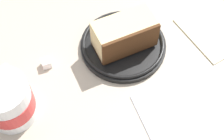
{
  "coord_description": "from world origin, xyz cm",
  "views": [
    {
      "loc": [
        15.78,
        31.34,
        57.28
      ],
      "look_at": [
        -0.72,
        2.66,
        3.0
      ],
      "focal_mm": 53.91,
      "sensor_mm": 36.0,
      "label": 1
    }
  ],
  "objects": [
    {
      "name": "cake_slice",
      "position": [
        -6.39,
        -2.33,
        4.57
      ],
      "size": [
        12.45,
        7.33,
        6.8
      ],
      "color": "#472814",
      "rests_on": "small_plate"
    },
    {
      "name": "teaspoon",
      "position": [
        -0.48,
        17.18,
        0.35
      ],
      "size": [
        3.07,
        13.0,
        0.8
      ],
      "color": "silver",
      "rests_on": "ground_plane"
    },
    {
      "name": "folded_napkin",
      "position": [
        -24.86,
        3.38,
        0.3
      ],
      "size": [
        10.55,
        13.91,
        0.6
      ],
      "primitive_type": "cube",
      "rotation": [
        0.0,
        0.0,
        0.03
      ],
      "color": "beige",
      "rests_on": "ground_plane"
    },
    {
      "name": "ground_plane",
      "position": [
        0.0,
        0.0,
        -1.43
      ],
      "size": [
        144.7,
        144.7,
        2.87
      ],
      "primitive_type": "cube",
      "color": "tan"
    },
    {
      "name": "small_plate",
      "position": [
        -6.42,
        -2.61,
        0.9
      ],
      "size": [
        17.67,
        17.67,
        1.84
      ],
      "color": "black",
      "rests_on": "ground_plane"
    },
    {
      "name": "tea_mug",
      "position": [
        18.62,
        -0.59,
        4.64
      ],
      "size": [
        8.98,
        11.28,
        9.33
      ],
      "color": "white",
      "rests_on": "ground_plane"
    },
    {
      "name": "sugar_cube",
      "position": [
        9.18,
        -6.38,
        0.89
      ],
      "size": [
        2.06,
        2.06,
        1.79
      ],
      "primitive_type": "cube",
      "rotation": [
        0.0,
        0.0,
        1.4
      ],
      "color": "white",
      "rests_on": "ground_plane"
    }
  ]
}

